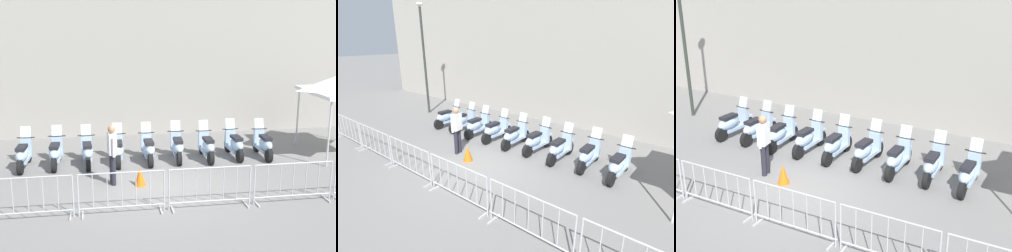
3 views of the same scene
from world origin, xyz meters
TOP-DOWN VIEW (x-y plane):
  - ground_plane at (0.00, 0.00)m, footprint 120.00×120.00m
  - building_facade at (-0.21, 7.03)m, footprint 28.06×3.23m
  - motorcycle_0 at (-4.01, 2.08)m, footprint 0.56×1.72m
  - motorcycle_1 at (-3.02, 2.15)m, footprint 0.56×1.72m
  - motorcycle_2 at (-2.03, 2.11)m, footprint 0.56×1.73m
  - motorcycle_3 at (-1.05, 2.19)m, footprint 0.56×1.72m
  - motorcycle_4 at (-0.06, 2.20)m, footprint 0.56×1.72m
  - motorcycle_5 at (0.91, 2.29)m, footprint 0.56×1.72m
  - motorcycle_6 at (1.90, 2.23)m, footprint 0.56×1.72m
  - motorcycle_7 at (2.89, 2.35)m, footprint 0.56×1.73m
  - motorcycle_8 at (3.87, 2.26)m, footprint 0.56×1.72m
  - barrier_segment_0 at (-5.41, -1.81)m, footprint 2.10×0.50m
  - barrier_segment_1 at (-3.23, -1.74)m, footprint 2.10×0.50m
  - barrier_segment_2 at (-1.04, -1.68)m, footprint 2.10×0.50m
  - barrier_segment_3 at (1.14, -1.61)m, footprint 2.10×0.50m
  - barrier_segment_4 at (3.33, -1.55)m, footprint 2.10×0.50m
  - street_lamp at (-6.86, 2.93)m, footprint 0.36×0.36m
  - officer_near_row_end at (-1.24, 0.37)m, footprint 0.29×0.54m
  - traffic_cone at (-0.48, 0.16)m, footprint 0.32×0.32m

SIDE VIEW (x-z plane):
  - ground_plane at x=0.00m, z-range 0.00..0.00m
  - traffic_cone at x=-0.48m, z-range 0.00..0.55m
  - motorcycle_0 at x=-4.01m, z-range -0.16..1.07m
  - motorcycle_1 at x=-3.02m, z-range -0.16..1.07m
  - motorcycle_2 at x=-2.03m, z-range -0.16..1.07m
  - motorcycle_3 at x=-1.05m, z-range -0.16..1.07m
  - motorcycle_4 at x=-0.06m, z-range -0.16..1.07m
  - motorcycle_5 at x=0.91m, z-range -0.16..1.07m
  - motorcycle_6 at x=1.90m, z-range -0.16..1.07m
  - motorcycle_7 at x=2.89m, z-range -0.16..1.07m
  - motorcycle_8 at x=3.87m, z-range -0.16..1.07m
  - barrier_segment_0 at x=-5.41m, z-range -0.01..1.06m
  - barrier_segment_1 at x=-3.23m, z-range -0.01..1.06m
  - barrier_segment_2 at x=-1.04m, z-range -0.01..1.06m
  - barrier_segment_3 at x=1.14m, z-range -0.01..1.06m
  - barrier_segment_4 at x=3.33m, z-range -0.01..1.06m
  - officer_near_row_end at x=-1.24m, z-range 0.12..1.85m
  - street_lamp at x=-6.86m, z-range 0.60..6.32m
  - building_facade at x=-0.21m, z-range 0.00..10.08m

